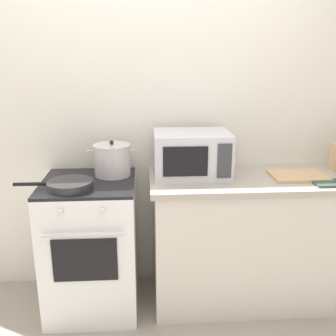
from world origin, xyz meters
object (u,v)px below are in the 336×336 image
frying_pan (69,185)px  cutting_board (298,176)px  stove (92,245)px  stock_pot (112,160)px  microwave (192,154)px  oven_mitt (328,183)px

frying_pan → cutting_board: size_ratio=1.33×
stove → stock_pot: size_ratio=2.78×
stove → cutting_board: (1.39, 0.00, 0.47)m
stock_pot → frying_pan: (-0.25, -0.26, -0.08)m
microwave → oven_mitt: microwave is taller
microwave → cutting_board: (0.71, -0.08, -0.14)m
microwave → cutting_board: size_ratio=1.39×
stove → stock_pot: bearing=39.2°
stock_pot → oven_mitt: (1.37, -0.28, -0.10)m
stock_pot → oven_mitt: bearing=-11.7°
microwave → stove: bearing=-173.4°
cutting_board → oven_mitt: bearing=-50.5°
stock_pot → frying_pan: size_ratio=0.69×
microwave → cutting_board: bearing=-6.3°
frying_pan → microwave: 0.81m
cutting_board → stove: bearing=-180.0°
frying_pan → stock_pot: bearing=46.9°
oven_mitt → cutting_board: bearing=129.5°
stock_pot → oven_mitt: stock_pot is taller
frying_pan → oven_mitt: bearing=-0.8°
stock_pot → oven_mitt: size_ratio=1.84×
microwave → oven_mitt: size_ratio=2.78×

